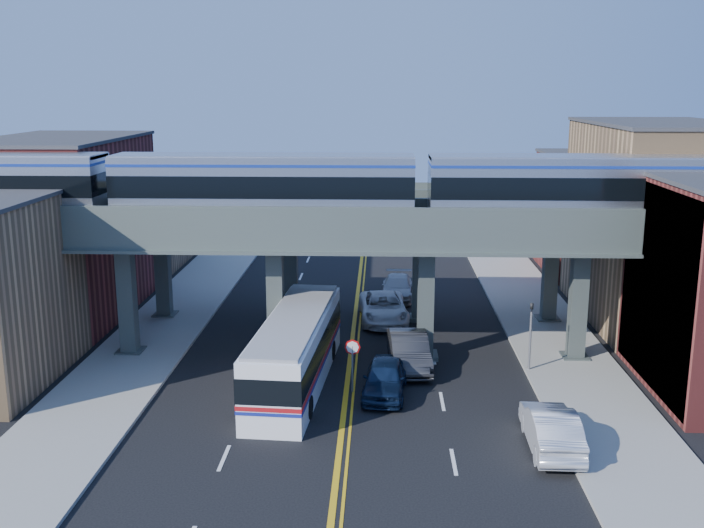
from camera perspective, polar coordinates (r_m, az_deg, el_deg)
The scene contains 19 objects.
ground at distance 35.18m, azimuth -0.65°, elevation -11.12°, with size 120.00×120.00×0.00m, color black.
sidewalk_west at distance 46.33m, azimuth -14.45°, elevation -5.44°, with size 5.00×70.00×0.16m, color gray.
sidewalk_east at distance 45.53m, azimuth 14.67°, elevation -5.77°, with size 5.00×70.00×0.16m, color gray.
building_west_b at distance 52.87m, azimuth -20.25°, elevation 2.48°, with size 8.00×14.00×11.00m, color maroon.
building_west_c at distance 65.14m, azimuth -15.88°, elevation 3.27°, with size 8.00×10.00×8.00m, color #A57F55.
building_east_b at distance 51.66m, azimuth 21.24°, elevation 2.74°, with size 8.00×14.00×12.00m, color #A57F55.
building_east_c at distance 64.15m, azimuth 17.43°, elevation 3.48°, with size 8.00×10.00×9.00m, color maroon.
mural_panel at distance 39.53m, azimuth 21.22°, elevation -2.01°, with size 0.10×9.50×9.50m, color teal.
elevated_viaduct_near at distance 40.89m, azimuth -0.13°, elevation 1.83°, with size 52.00×3.60×7.40m.
elevated_viaduct_far at distance 47.78m, azimuth 0.20°, elevation 3.43°, with size 52.00×3.60×7.40m.
transit_train at distance 40.86m, azimuth -6.41°, elevation 5.75°, with size 47.86×3.00×3.50m.
stop_sign at distance 37.30m, azimuth 0.03°, elevation -6.78°, with size 0.76×0.09×2.63m.
traffic_signal at distance 40.67m, azimuth 12.87°, elevation -4.63°, with size 0.15×0.18×4.10m.
transit_bus at distance 38.45m, azimuth -4.12°, elevation -6.32°, with size 3.72×12.90×3.28m.
car_lane_a at distance 37.38m, azimuth 2.42°, elevation -8.28°, with size 1.95×4.85×1.65m, color #0E1C36.
car_lane_b at distance 40.85m, azimuth 4.16°, elevation -6.32°, with size 1.91×5.48×1.81m, color #272729.
car_lane_c at distance 48.67m, azimuth 2.31°, elevation -3.20°, with size 2.81×6.09×1.69m, color silver.
car_lane_d at distance 53.90m, azimuth 3.32°, elevation -1.71°, with size 2.12×5.22×1.52m, color #ABABAF.
car_parked_curb at distance 33.10m, azimuth 14.29°, elevation -11.51°, with size 1.82×5.22×1.72m, color silver.
Camera 1 is at (1.59, -32.11, 14.29)m, focal length 40.00 mm.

